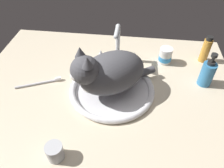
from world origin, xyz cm
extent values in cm
cube|color=beige|center=(0.00, 0.00, 1.50)|extent=(110.56, 82.19, 3.00)
torus|color=white|center=(3.81, -2.21, 4.21)|extent=(34.77, 34.77, 2.42)
cylinder|color=white|center=(3.81, -2.21, 3.30)|extent=(31.14, 31.14, 0.60)
cylinder|color=silver|center=(3.81, 19.16, 4.10)|extent=(4.00, 4.00, 2.21)
cylinder|color=silver|center=(3.81, 19.16, 13.06)|extent=(2.00, 2.00, 15.70)
sphere|color=silver|center=(3.81, 19.16, 20.91)|extent=(2.20, 2.20, 2.20)
cylinder|color=silver|center=(3.81, 15.02, 20.91)|extent=(2.00, 8.28, 2.00)
sphere|color=silver|center=(3.81, 10.88, 20.91)|extent=(2.10, 2.10, 2.10)
cylinder|color=silver|center=(-4.26, 19.16, 3.80)|extent=(3.20, 3.20, 1.60)
cone|color=silver|center=(-4.26, 19.16, 6.39)|extent=(2.88, 2.88, 3.58)
cylinder|color=silver|center=(11.89, 19.16, 3.80)|extent=(3.20, 3.20, 1.60)
cone|color=silver|center=(11.89, 19.16, 6.39)|extent=(2.88, 2.88, 3.58)
ellipsoid|color=#4C4C51|center=(3.81, -2.21, 13.09)|extent=(31.81, 29.50, 15.34)
sphere|color=#4C4C51|center=(-4.93, -8.25, 18.41)|extent=(10.51, 10.51, 10.51)
cone|color=#4C4C51|center=(-3.14, -10.85, 24.06)|extent=(3.99, 3.99, 3.94)
cone|color=#4C4C51|center=(-6.72, -5.66, 24.06)|extent=(3.99, 3.99, 3.94)
ellipsoid|color=silver|center=(-8.17, -10.49, 17.36)|extent=(5.10, 5.42, 3.36)
ellipsoid|color=silver|center=(-3.84, -7.50, 12.33)|extent=(11.59, 12.15, 8.44)
cylinder|color=#4C4C51|center=(15.92, 6.15, 7.02)|extent=(10.72, 8.78, 3.20)
cylinder|color=white|center=(26.20, 20.16, 6.03)|extent=(5.76, 5.76, 6.05)
cylinder|color=#338CD1|center=(26.20, 20.16, 5.54)|extent=(5.93, 5.93, 2.42)
cylinder|color=white|center=(26.20, 20.16, 9.90)|extent=(6.04, 6.04, 1.69)
cylinder|color=gold|center=(44.47, 23.70, 8.66)|extent=(3.89, 3.89, 11.33)
cylinder|color=black|center=(44.47, 23.70, 15.23)|extent=(2.92, 2.92, 1.80)
cylinder|color=#B2B5BA|center=(-10.05, -33.22, 5.43)|extent=(5.40, 5.40, 4.86)
cylinder|color=silver|center=(-10.05, -33.22, 8.36)|extent=(5.51, 5.51, 1.00)
cylinder|color=teal|center=(42.17, 7.13, 8.22)|extent=(5.55, 5.55, 10.44)
cylinder|color=black|center=(42.17, 7.13, 14.04)|extent=(3.05, 3.05, 1.20)
cylinder|color=black|center=(42.17, 7.13, 15.89)|extent=(1.11, 1.11, 2.51)
cylinder|color=black|center=(42.17, 7.13, 17.74)|extent=(2.50, 2.50, 1.20)
cylinder|color=silver|center=(-28.98, -2.48, 3.50)|extent=(15.73, 7.51, 1.00)
cube|color=white|center=(-20.12, 1.33, 4.10)|extent=(2.86, 2.13, 1.20)
camera|label=1|loc=(11.48, -64.23, 66.61)|focal=34.55mm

